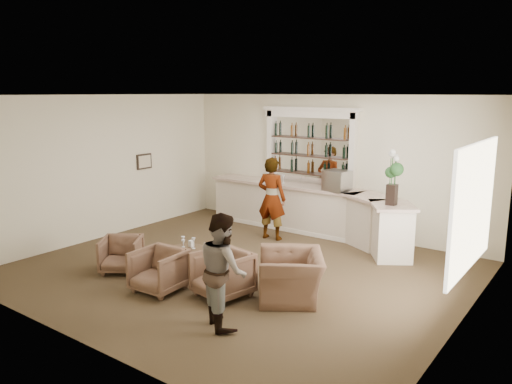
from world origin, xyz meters
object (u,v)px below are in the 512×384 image
sommelier (272,199)px  armchair_center (159,270)px  guest (223,270)px  armchair_left (121,254)px  armchair_right (223,274)px  armchair_far (291,276)px  cocktail_table (187,262)px  flower_vase (393,174)px  espresso_machine (337,181)px  bar_counter (312,211)px

sommelier → armchair_center: size_ratio=2.37×
sommelier → guest: bearing=108.6°
armchair_left → armchair_right: 2.33m
guest → armchair_right: (-0.67, 0.78, -0.45)m
armchair_far → armchair_center: bearing=-96.0°
cocktail_table → flower_vase: (2.72, 3.06, 1.51)m
cocktail_table → armchair_left: 1.29m
guest → sommelier: bearing=-31.5°
armchair_right → espresso_machine: espresso_machine is taller
bar_counter → armchair_left: (-1.63, -4.36, -0.24)m
sommelier → armchair_left: 3.68m
espresso_machine → armchair_right: bearing=-79.6°
bar_counter → armchair_center: (-0.34, -4.60, -0.21)m
bar_counter → armchair_left: size_ratio=7.77×
bar_counter → flower_vase: bearing=-17.3°
cocktail_table → espresso_machine: (1.18, 3.70, 1.13)m
armchair_center → espresso_machine: size_ratio=1.49×
sommelier → flower_vase: flower_vase is taller
guest → espresso_machine: guest is taller
espresso_machine → cocktail_table: bearing=-97.4°
sommelier → armchair_right: size_ratio=2.26×
bar_counter → espresso_machine: size_ratio=10.56×
armchair_left → espresso_machine: 5.00m
sommelier → flower_vase: bearing=177.7°
guest → armchair_right: guest is taller
armchair_right → espresso_machine: size_ratio=1.56×
sommelier → armchair_left: sommelier is taller
armchair_right → armchair_far: size_ratio=0.72×
espresso_machine → bar_counter: bearing=-173.8°
armchair_center → espresso_machine: espresso_machine is taller
armchair_left → flower_vase: (3.84, 3.67, 1.43)m
armchair_right → flower_vase: size_ratio=0.77×
flower_vase → cocktail_table: bearing=-131.6°
armchair_right → armchair_far: armchair_right is taller
bar_counter → flower_vase: 2.61m
cocktail_table → armchair_center: 0.88m
guest → armchair_left: bearing=22.7°
guest → armchair_center: 1.78m
bar_counter → armchair_center: 4.62m
bar_counter → sommelier: 1.12m
bar_counter → armchair_center: bar_counter is taller
armchair_center → flower_vase: size_ratio=0.73×
armchair_far → espresso_machine: (-0.97, 3.48, 1.00)m
bar_counter → guest: (1.35, -4.92, 0.27)m
cocktail_table → espresso_machine: espresso_machine is taller
armchair_far → armchair_right: bearing=-92.0°
armchair_center → flower_vase: bearing=53.7°
bar_counter → armchair_left: bar_counter is taller
bar_counter → flower_vase: (2.21, -0.69, 1.19)m
sommelier → armchair_center: bearing=86.5°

